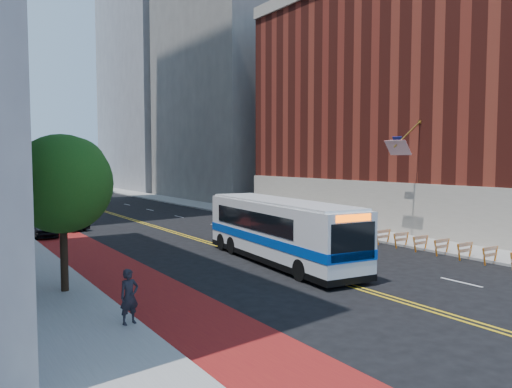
{
  "coord_description": "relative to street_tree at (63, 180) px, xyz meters",
  "views": [
    {
      "loc": [
        -15.88,
        -16.11,
        5.79
      ],
      "look_at": [
        -0.22,
        8.0,
        3.78
      ],
      "focal_mm": 35.0,
      "sensor_mm": 36.0,
      "label": 1
    }
  ],
  "objects": [
    {
      "name": "brick_building",
      "position": [
        33.18,
        5.96,
        6.05
      ],
      "size": [
        18.73,
        36.0,
        22.0
      ],
      "color": "maroon",
      "rests_on": "ground"
    },
    {
      "name": "street_tree",
      "position": [
        0.0,
        0.0,
        0.0
      ],
      "size": [
        4.2,
        4.2,
        6.7
      ],
      "color": "black",
      "rests_on": "sidewalk_left"
    },
    {
      "name": "midrise_right_far",
      "position": [
        35.24,
        71.96,
        22.59
      ],
      "size": [
        20.0,
        28.0,
        55.0
      ],
      "primitive_type": "cube",
      "color": "gray",
      "rests_on": "ground"
    },
    {
      "name": "sidewalk_right",
      "position": [
        23.24,
        23.96,
        -4.84
      ],
      "size": [
        4.0,
        140.0,
        0.15
      ],
      "primitive_type": "cube",
      "color": "gray",
      "rests_on": "ground"
    },
    {
      "name": "bus_lane_paint",
      "position": [
        3.14,
        23.96,
        -4.91
      ],
      "size": [
        3.6,
        140.0,
        0.01
      ],
      "primitive_type": "cube",
      "color": "maroon",
      "rests_on": "ground"
    },
    {
      "name": "center_line_outer",
      "position": [
        11.42,
        23.96,
        -4.91
      ],
      "size": [
        0.14,
        140.0,
        0.01
      ],
      "primitive_type": "cube",
      "color": "gold",
      "rests_on": "ground"
    },
    {
      "name": "center_line_inner",
      "position": [
        11.06,
        23.96,
        -4.91
      ],
      "size": [
        0.14,
        140.0,
        0.01
      ],
      "primitive_type": "cube",
      "color": "gold",
      "rests_on": "ground"
    },
    {
      "name": "pedestrian",
      "position": [
        0.84,
        -5.76,
        -3.81
      ],
      "size": [
        0.76,
        0.57,
        1.9
      ],
      "primitive_type": "imported",
      "rotation": [
        0.0,
        0.0,
        0.18
      ],
      "color": "black",
      "rests_on": "sidewalk_left"
    },
    {
      "name": "midrise_right_near",
      "position": [
        34.24,
        41.96,
        15.09
      ],
      "size": [
        18.0,
        26.0,
        40.0
      ],
      "primitive_type": "cube",
      "color": "slate",
      "rests_on": "ground"
    },
    {
      "name": "lane_dashes",
      "position": [
        16.04,
        31.96,
        -4.9
      ],
      "size": [
        0.14,
        98.2,
        0.01
      ],
      "color": "silver",
      "rests_on": "ground"
    },
    {
      "name": "construction_barriers",
      "position": [
        20.84,
        -2.62,
        -4.24
      ],
      "size": [
        1.42,
        10.91,
        1.0
      ],
      "color": "orange",
      "rests_on": "ground"
    },
    {
      "name": "car_b",
      "position": [
        4.64,
        20.43,
        -4.19
      ],
      "size": [
        2.43,
        4.59,
        1.44
      ],
      "primitive_type": "imported",
      "rotation": [
        0.0,
        0.0,
        0.22
      ],
      "color": "black",
      "rests_on": "ground"
    },
    {
      "name": "car_c",
      "position": [
        4.82,
        32.41,
        -4.15
      ],
      "size": [
        2.44,
        5.39,
        1.53
      ],
      "primitive_type": "imported",
      "rotation": [
        0.0,
        0.0,
        0.06
      ],
      "color": "black",
      "rests_on": "ground"
    },
    {
      "name": "car_a",
      "position": [
        2.17,
        17.54,
        -4.19
      ],
      "size": [
        1.86,
        4.3,
        1.44
      ],
      "primitive_type": "imported",
      "rotation": [
        0.0,
        0.0,
        -0.04
      ],
      "color": "black",
      "rests_on": "ground"
    },
    {
      "name": "transit_bus",
      "position": [
        11.49,
        0.33,
        -3.07
      ],
      "size": [
        3.98,
        13.02,
        3.52
      ],
      "rotation": [
        0.0,
        0.0,
        -0.09
      ],
      "color": "silver",
      "rests_on": "ground"
    },
    {
      "name": "ground",
      "position": [
        11.24,
        -6.04,
        -4.91
      ],
      "size": [
        160.0,
        160.0,
        0.0
      ],
      "primitive_type": "plane",
      "color": "black",
      "rests_on": "ground"
    }
  ]
}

